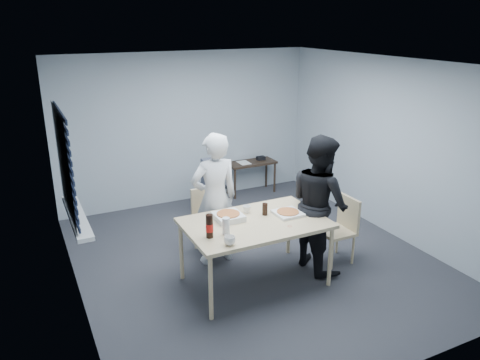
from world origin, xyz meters
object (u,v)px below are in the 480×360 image
person_white (215,199)px  dining_table (255,226)px  person_black (319,203)px  mug_b (247,209)px  mug_a (230,240)px  stool (212,191)px  side_table (251,166)px  soda_bottle (210,226)px  chair_right (342,225)px  chair_far (208,215)px  backpack (212,172)px

person_white → dining_table: bearing=106.8°
person_white → person_black: same height
mug_b → mug_a: bearing=-128.7°
mug_a → stool: bearing=71.3°
person_black → stool: size_ratio=3.34×
side_table → soda_bottle: 3.63m
dining_table → soda_bottle: (-0.65, -0.15, 0.19)m
chair_right → soda_bottle: size_ratio=3.29×
mug_b → chair_right: bearing=-12.7°
dining_table → chair_far: bearing=98.8°
dining_table → person_black: (0.93, 0.01, 0.13)m
dining_table → person_white: size_ratio=0.95×
dining_table → backpack: bearing=80.7°
side_table → mug_a: bearing=-121.0°
person_white → person_black: (1.14, -0.71, 0.00)m
dining_table → person_black: 0.94m
mug_b → soda_bottle: bearing=-147.4°
chair_far → person_white: (-0.05, -0.35, 0.37)m
backpack → mug_a: backpack is taller
person_white → soda_bottle: 0.97m
chair_right → person_black: size_ratio=0.50×
person_white → mug_b: person_white is taller
chair_far → person_white: 0.52m
chair_far → soda_bottle: bearing=-111.5°
chair_far → side_table: chair_far is taller
chair_far → backpack: size_ratio=2.03×
soda_bottle → dining_table: bearing=13.2°
side_table → stool: size_ratio=1.70×
side_table → mug_b: (-1.38, -2.53, 0.34)m
person_black → dining_table: bearing=90.7°
dining_table → stool: (0.35, 2.18, -0.34)m
person_black → stool: (-0.57, 2.17, -0.46)m
dining_table → soda_bottle: soda_bottle is taller
person_white → mug_a: (-0.31, -1.13, -0.02)m
chair_right → person_white: bearing=154.6°
chair_far → mug_a: bearing=-103.6°
person_white → side_table: person_white is taller
chair_right → soda_bottle: (-1.95, -0.15, 0.43)m
person_white → mug_b: size_ratio=17.70×
chair_right → backpack: backpack is taller
backpack → person_black: bearing=-71.3°
mug_a → mug_b: mug_a is taller
chair_far → soda_bottle: 1.38m
person_white → mug_b: 0.50m
backpack → mug_a: size_ratio=3.57×
person_black → stool: 2.29m
chair_right → person_white: 1.72m
dining_table → chair_right: (1.30, -0.00, -0.25)m
dining_table → person_white: person_white is taller
backpack → chair_far: bearing=-111.6°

